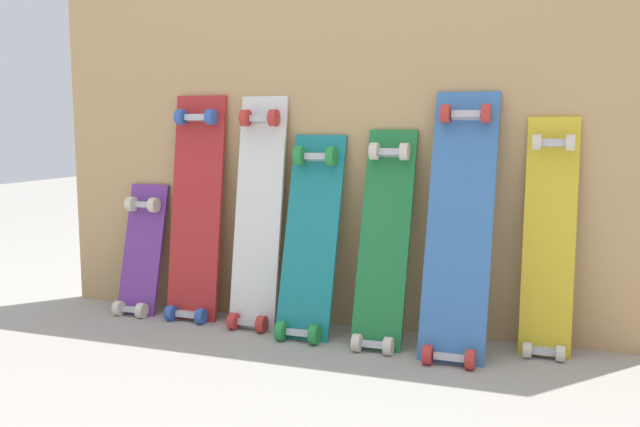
{
  "coord_description": "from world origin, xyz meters",
  "views": [
    {
      "loc": [
        0.81,
        -2.35,
        0.76
      ],
      "look_at": [
        0.0,
        -0.07,
        0.45
      ],
      "focal_mm": 37.77,
      "sensor_mm": 36.0,
      "label": 1
    }
  ],
  "objects_px": {
    "skateboard_blue": "(459,233)",
    "skateboard_purple": "(141,257)",
    "skateboard_teal": "(310,244)",
    "skateboard_yellow": "(549,247)",
    "skateboard_white": "(257,220)",
    "skateboard_red": "(196,216)",
    "skateboard_green": "(383,247)"
  },
  "relations": [
    {
      "from": "skateboard_blue",
      "to": "skateboard_purple",
      "type": "bearing_deg",
      "value": 176.95
    },
    {
      "from": "skateboard_teal",
      "to": "skateboard_blue",
      "type": "relative_size",
      "value": 0.84
    },
    {
      "from": "skateboard_blue",
      "to": "skateboard_yellow",
      "type": "height_order",
      "value": "skateboard_blue"
    },
    {
      "from": "skateboard_yellow",
      "to": "skateboard_purple",
      "type": "bearing_deg",
      "value": -179.16
    },
    {
      "from": "skateboard_teal",
      "to": "skateboard_white",
      "type": "bearing_deg",
      "value": 170.33
    },
    {
      "from": "skateboard_purple",
      "to": "skateboard_yellow",
      "type": "xyz_separation_m",
      "value": [
        1.58,
        0.02,
        0.13
      ]
    },
    {
      "from": "skateboard_purple",
      "to": "skateboard_teal",
      "type": "height_order",
      "value": "skateboard_teal"
    },
    {
      "from": "skateboard_red",
      "to": "skateboard_blue",
      "type": "xyz_separation_m",
      "value": [
        1.04,
        -0.08,
        -0.0
      ]
    },
    {
      "from": "skateboard_teal",
      "to": "skateboard_green",
      "type": "xyz_separation_m",
      "value": [
        0.28,
        -0.01,
        0.01
      ]
    },
    {
      "from": "skateboard_purple",
      "to": "skateboard_blue",
      "type": "relative_size",
      "value": 0.62
    },
    {
      "from": "skateboard_red",
      "to": "skateboard_yellow",
      "type": "relative_size",
      "value": 1.1
    },
    {
      "from": "skateboard_white",
      "to": "skateboard_yellow",
      "type": "distance_m",
      "value": 1.05
    },
    {
      "from": "skateboard_red",
      "to": "skateboard_teal",
      "type": "height_order",
      "value": "skateboard_red"
    },
    {
      "from": "skateboard_green",
      "to": "skateboard_teal",
      "type": "bearing_deg",
      "value": 177.94
    },
    {
      "from": "skateboard_green",
      "to": "skateboard_blue",
      "type": "height_order",
      "value": "skateboard_blue"
    },
    {
      "from": "skateboard_purple",
      "to": "skateboard_yellow",
      "type": "distance_m",
      "value": 1.58
    },
    {
      "from": "skateboard_white",
      "to": "skateboard_green",
      "type": "distance_m",
      "value": 0.51
    },
    {
      "from": "skateboard_red",
      "to": "skateboard_teal",
      "type": "bearing_deg",
      "value": -5.85
    },
    {
      "from": "skateboard_green",
      "to": "skateboard_red",
      "type": "bearing_deg",
      "value": 175.5
    },
    {
      "from": "skateboard_white",
      "to": "skateboard_yellow",
      "type": "bearing_deg",
      "value": 1.23
    },
    {
      "from": "skateboard_green",
      "to": "skateboard_yellow",
      "type": "height_order",
      "value": "skateboard_yellow"
    },
    {
      "from": "skateboard_purple",
      "to": "skateboard_teal",
      "type": "distance_m",
      "value": 0.76
    },
    {
      "from": "skateboard_red",
      "to": "skateboard_yellow",
      "type": "distance_m",
      "value": 1.33
    },
    {
      "from": "skateboard_white",
      "to": "skateboard_purple",
      "type": "bearing_deg",
      "value": -179.94
    },
    {
      "from": "skateboard_white",
      "to": "skateboard_blue",
      "type": "height_order",
      "value": "skateboard_blue"
    },
    {
      "from": "skateboard_red",
      "to": "skateboard_green",
      "type": "height_order",
      "value": "skateboard_red"
    },
    {
      "from": "skateboard_teal",
      "to": "skateboard_blue",
      "type": "distance_m",
      "value": 0.55
    },
    {
      "from": "skateboard_white",
      "to": "skateboard_blue",
      "type": "distance_m",
      "value": 0.77
    },
    {
      "from": "skateboard_red",
      "to": "skateboard_teal",
      "type": "xyz_separation_m",
      "value": [
        0.5,
        -0.05,
        -0.07
      ]
    },
    {
      "from": "skateboard_purple",
      "to": "skateboard_teal",
      "type": "xyz_separation_m",
      "value": [
        0.75,
        -0.04,
        0.11
      ]
    },
    {
      "from": "skateboard_teal",
      "to": "skateboard_blue",
      "type": "xyz_separation_m",
      "value": [
        0.54,
        -0.03,
        0.07
      ]
    },
    {
      "from": "skateboard_purple",
      "to": "skateboard_yellow",
      "type": "height_order",
      "value": "skateboard_yellow"
    }
  ]
}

